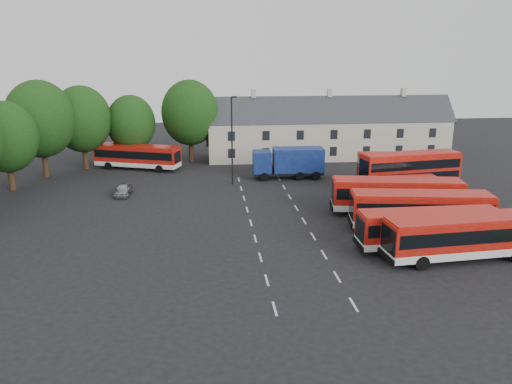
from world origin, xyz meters
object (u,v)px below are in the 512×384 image
box_truck (289,161)px  bus_dd_south (410,170)px  lamppost (232,138)px  bus_row_a (463,234)px  silver_car (123,189)px

box_truck → bus_dd_south: bearing=-31.8°
lamppost → bus_row_a: bearing=-56.2°
box_truck → silver_car: (-19.36, -5.55, -1.48)m
silver_car → bus_row_a: bearing=-33.6°
bus_row_a → box_truck: size_ratio=1.40×
bus_row_a → lamppost: 28.94m
lamppost → bus_dd_south: bearing=-16.5°
box_truck → lamppost: lamppost is taller
silver_car → lamppost: lamppost is taller
bus_row_a → box_truck: 27.56m
silver_car → lamppost: bearing=17.7°
silver_car → bus_dd_south: bearing=-1.9°
box_truck → silver_car: bearing=-162.6°
bus_row_a → silver_car: size_ratio=3.20×
bus_dd_south → bus_row_a: bearing=-108.9°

